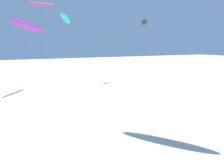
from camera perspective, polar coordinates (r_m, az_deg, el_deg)
flying_kite_0 at (r=48.54m, az=-10.93°, el=15.00°), size 4.57×10.04×14.52m
flying_kite_1 at (r=52.79m, az=-16.65°, el=17.71°), size 6.04×5.96×17.54m
flying_kite_3 at (r=49.49m, az=-19.28°, el=12.86°), size 7.75×6.16×13.62m
flying_kite_4 at (r=59.56m, az=7.69°, el=14.30°), size 4.42×9.09×14.65m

